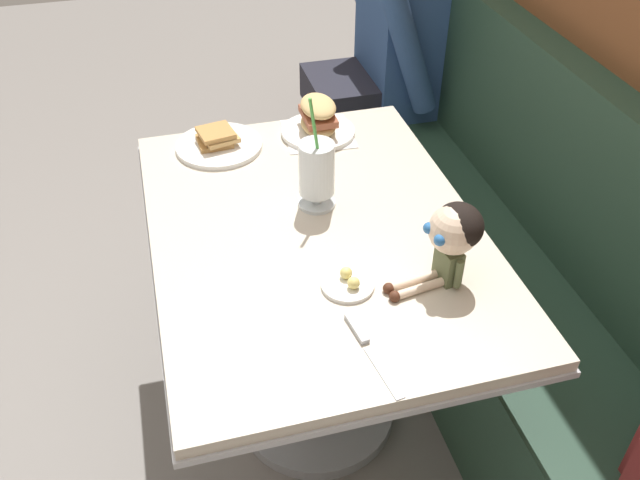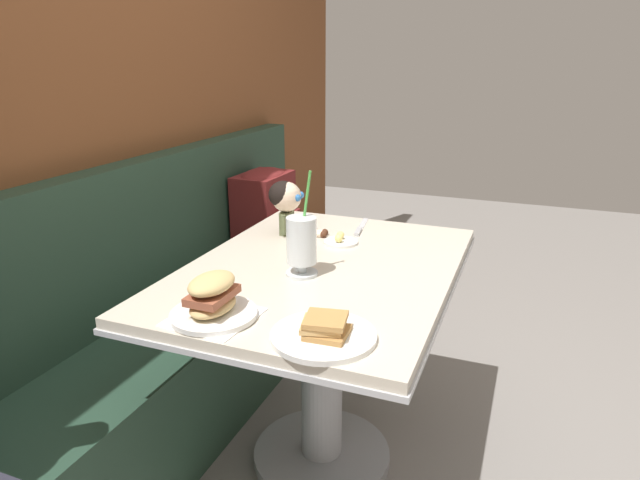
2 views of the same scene
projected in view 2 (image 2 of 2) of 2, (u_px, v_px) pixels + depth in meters
ground_plane at (370, 472)px, 1.92m from camera, size 8.00×8.00×0.00m
wood_panel_wall at (85, 106)px, 1.90m from camera, size 4.40×0.08×2.40m
booth_bench at (167, 346)px, 2.10m from camera, size 2.60×0.48×1.00m
diner_table at (322, 322)px, 1.81m from camera, size 1.11×0.81×0.74m
toast_plate at (324, 333)px, 1.30m from camera, size 0.25×0.25×0.06m
milkshake_glass at (302, 243)px, 1.64m from camera, size 0.10×0.10×0.32m
sandwich_plate at (213, 301)px, 1.39m from camera, size 0.22×0.22×0.12m
butter_saucer at (340, 241)px, 1.95m from camera, size 0.12×0.12×0.04m
butter_knife at (360, 229)px, 2.09m from camera, size 0.24×0.05×0.01m
seated_doll at (286, 200)px, 2.02m from camera, size 0.13×0.23×0.20m
backpack at (265, 209)px, 2.68m from camera, size 0.31×0.25×0.41m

